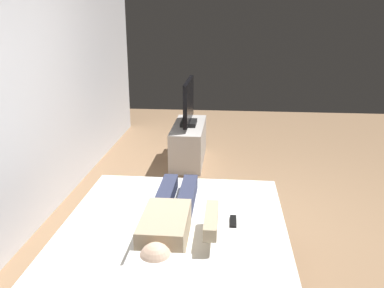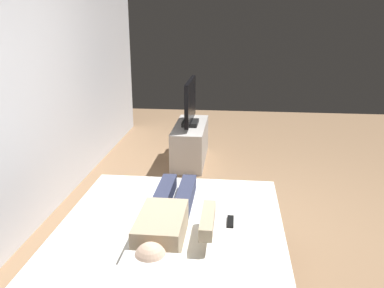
{
  "view_description": "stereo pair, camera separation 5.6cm",
  "coord_description": "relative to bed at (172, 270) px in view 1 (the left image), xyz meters",
  "views": [
    {
      "loc": [
        -3.19,
        0.22,
        1.88
      ],
      "look_at": [
        0.52,
        0.56,
        0.69
      ],
      "focal_mm": 38.0,
      "sensor_mm": 36.0,
      "label": 1
    },
    {
      "loc": [
        -3.19,
        0.16,
        1.88
      ],
      "look_at": [
        0.52,
        0.56,
        0.69
      ],
      "focal_mm": 38.0,
      "sensor_mm": 36.0,
      "label": 2
    }
  ],
  "objects": [
    {
      "name": "tv",
      "position": [
        2.86,
        0.18,
        0.52
      ],
      "size": [
        0.88,
        0.2,
        0.59
      ],
      "color": "black",
      "rests_on": "tv_stand"
    },
    {
      "name": "tv_stand",
      "position": [
        2.86,
        0.18,
        -0.01
      ],
      "size": [
        1.1,
        0.4,
        0.5
      ],
      "primitive_type": "cube",
      "color": "#B7B2AD",
      "rests_on": "ground"
    },
    {
      "name": "remote",
      "position": [
        0.18,
        -0.4,
        0.29
      ],
      "size": [
        0.15,
        0.04,
        0.02
      ],
      "primitive_type": "cube",
      "color": "black",
      "rests_on": "bed"
    },
    {
      "name": "bed",
      "position": [
        0.0,
        0.0,
        0.0
      ],
      "size": [
        1.94,
        1.57,
        0.54
      ],
      "color": "brown",
      "rests_on": "ground"
    },
    {
      "name": "ground_plane",
      "position": [
        0.9,
        -0.56,
        -0.26
      ],
      "size": [
        10.0,
        10.0,
        0.0
      ],
      "primitive_type": "plane",
      "color": "#8C6B4C"
    },
    {
      "name": "person",
      "position": [
        0.03,
        0.01,
        0.36
      ],
      "size": [
        1.26,
        0.46,
        0.18
      ],
      "color": "tan",
      "rests_on": "bed"
    },
    {
      "name": "back_wall",
      "position": [
        1.3,
        1.42,
        1.14
      ],
      "size": [
        6.4,
        0.1,
        2.8
      ],
      "primitive_type": "cube",
      "color": "silver",
      "rests_on": "ground"
    }
  ]
}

